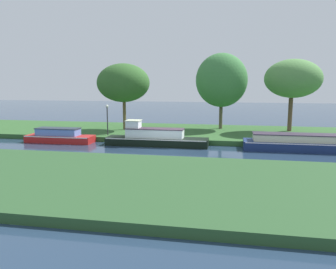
{
  "coord_description": "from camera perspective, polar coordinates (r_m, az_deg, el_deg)",
  "views": [
    {
      "loc": [
        4.61,
        -23.78,
        4.87
      ],
      "look_at": [
        -0.06,
        1.2,
        0.9
      ],
      "focal_mm": 35.84,
      "sensor_mm": 36.0,
      "label": 1
    }
  ],
  "objects": [
    {
      "name": "ground_plane",
      "position": [
        24.7,
        -0.37,
        -2.49
      ],
      "size": [
        120.0,
        120.0,
        0.0
      ],
      "primitive_type": "plane",
      "color": "#22364C"
    },
    {
      "name": "riverbank_far",
      "position": [
        31.47,
        2.05,
        0.34
      ],
      "size": [
        72.0,
        10.0,
        0.4
      ],
      "primitive_type": "cube",
      "color": "#2F5A2A",
      "rests_on": "ground_plane"
    },
    {
      "name": "riverbank_near",
      "position": [
        16.16,
        -6.5,
        -7.96
      ],
      "size": [
        72.0,
        10.0,
        0.4
      ],
      "primitive_type": "cube",
      "color": "#2A502A",
      "rests_on": "ground_plane"
    },
    {
      "name": "black_barge",
      "position": [
        25.97,
        -2.22,
        -0.59
      ],
      "size": [
        7.94,
        1.63,
        1.96
      ],
      "color": "black",
      "rests_on": "ground_plane"
    },
    {
      "name": "navy_narrowboat",
      "position": [
        25.88,
        22.03,
        -1.4
      ],
      "size": [
        8.41,
        1.98,
        1.22
      ],
      "color": "navy",
      "rests_on": "ground_plane"
    },
    {
      "name": "red_cruiser",
      "position": [
        28.83,
        -17.97,
        -0.29
      ],
      "size": [
        5.58,
        1.63,
        1.18
      ],
      "color": "#B21E1C",
      "rests_on": "ground_plane"
    },
    {
      "name": "willow_tree_left",
      "position": [
        31.86,
        -7.62,
        8.69
      ],
      "size": [
        4.96,
        4.37,
        6.21
      ],
      "color": "brown",
      "rests_on": "riverbank_far"
    },
    {
      "name": "willow_tree_centre",
      "position": [
        32.39,
        9.08,
        9.09
      ],
      "size": [
        4.85,
        4.11,
        7.19
      ],
      "color": "brown",
      "rests_on": "riverbank_far"
    },
    {
      "name": "willow_tree_right",
      "position": [
        32.3,
        20.49,
        8.87
      ],
      "size": [
        5.02,
        4.61,
        6.52
      ],
      "color": "brown",
      "rests_on": "riverbank_far"
    },
    {
      "name": "lamp_post",
      "position": [
        28.91,
        -10.28,
        3.16
      ],
      "size": [
        0.24,
        0.24,
        2.6
      ],
      "color": "#333338",
      "rests_on": "riverbank_far"
    },
    {
      "name": "mooring_post_near",
      "position": [
        27.75,
        -5.82,
        0.24
      ],
      "size": [
        0.15,
        0.15,
        0.64
      ],
      "primitive_type": "cylinder",
      "color": "#4E3826",
      "rests_on": "riverbank_far"
    }
  ]
}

